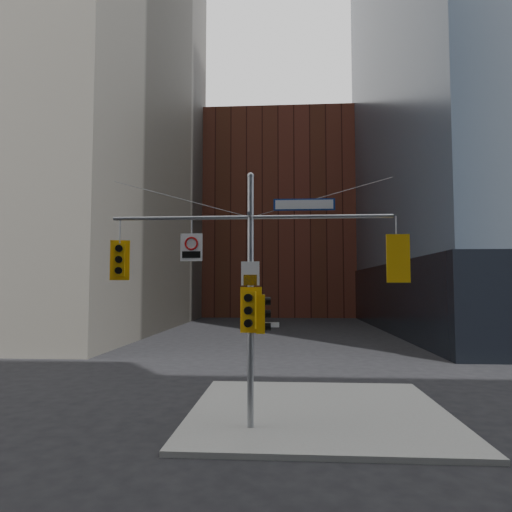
# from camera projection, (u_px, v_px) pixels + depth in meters

# --- Properties ---
(ground) EXTENTS (160.00, 160.00, 0.00)m
(ground) POSITION_uv_depth(u_px,v_px,m) (244.00, 460.00, 10.60)
(ground) COLOR black
(ground) RESTS_ON ground
(sidewalk_corner) EXTENTS (8.00, 8.00, 0.15)m
(sidewalk_corner) POSITION_uv_depth(u_px,v_px,m) (318.00, 411.00, 14.46)
(sidewalk_corner) COLOR gray
(sidewalk_corner) RESTS_ON ground
(brick_midrise) EXTENTS (26.00, 20.00, 28.00)m
(brick_midrise) POSITION_uv_depth(u_px,v_px,m) (279.00, 221.00, 69.28)
(brick_midrise) COLOR brown
(brick_midrise) RESTS_ON ground
(signal_assembly) EXTENTS (8.00, 0.80, 7.30)m
(signal_assembly) POSITION_uv_depth(u_px,v_px,m) (251.00, 273.00, 12.88)
(signal_assembly) COLOR gray
(signal_assembly) RESTS_ON ground
(traffic_light_west_arm) EXTENTS (0.55, 0.52, 1.17)m
(traffic_light_west_arm) POSITION_uv_depth(u_px,v_px,m) (119.00, 260.00, 13.17)
(traffic_light_west_arm) COLOR #EAA80C
(traffic_light_west_arm) RESTS_ON ground
(traffic_light_east_arm) EXTENTS (0.63, 0.49, 1.33)m
(traffic_light_east_arm) POSITION_uv_depth(u_px,v_px,m) (397.00, 259.00, 12.64)
(traffic_light_east_arm) COLOR #EAA80C
(traffic_light_east_arm) RESTS_ON ground
(traffic_light_pole_side) EXTENTS (0.43, 0.36, 1.08)m
(traffic_light_pole_side) POSITION_uv_depth(u_px,v_px,m) (262.00, 314.00, 12.79)
(traffic_light_pole_side) COLOR #EAA80C
(traffic_light_pole_side) RESTS_ON ground
(traffic_light_pole_front) EXTENTS (0.61, 0.52, 1.27)m
(traffic_light_pole_front) POSITION_uv_depth(u_px,v_px,m) (250.00, 310.00, 12.55)
(traffic_light_pole_front) COLOR #EAA80C
(traffic_light_pole_front) RESTS_ON ground
(street_sign_blade) EXTENTS (1.74, 0.06, 0.34)m
(street_sign_blade) POSITION_uv_depth(u_px,v_px,m) (304.00, 205.00, 12.91)
(street_sign_blade) COLOR navy
(street_sign_blade) RESTS_ON ground
(regulatory_sign_arm) EXTENTS (0.63, 0.08, 0.79)m
(regulatory_sign_arm) POSITION_uv_depth(u_px,v_px,m) (191.00, 246.00, 13.02)
(regulatory_sign_arm) COLOR silver
(regulatory_sign_arm) RESTS_ON ground
(regulatory_sign_pole) EXTENTS (0.52, 0.07, 0.67)m
(regulatory_sign_pole) POSITION_uv_depth(u_px,v_px,m) (250.00, 274.00, 12.76)
(regulatory_sign_pole) COLOR silver
(regulatory_sign_pole) RESTS_ON ground
(street_blade_ew) EXTENTS (0.71, 0.05, 0.14)m
(street_blade_ew) POSITION_uv_depth(u_px,v_px,m) (267.00, 325.00, 12.76)
(street_blade_ew) COLOR silver
(street_blade_ew) RESTS_ON ground
(street_blade_ns) EXTENTS (0.07, 0.73, 0.15)m
(street_blade_ns) POSITION_uv_depth(u_px,v_px,m) (252.00, 326.00, 13.23)
(street_blade_ns) COLOR #145926
(street_blade_ns) RESTS_ON ground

